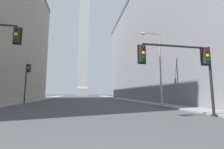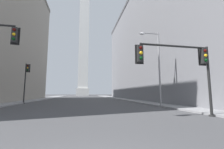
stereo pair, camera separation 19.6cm
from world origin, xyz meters
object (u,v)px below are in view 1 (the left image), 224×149
Objects in this scene: street_lamp at (158,61)px; traffic_light_mid_left at (27,77)px; obelisk at (84,41)px; traffic_light_near_right at (186,61)px.

traffic_light_mid_left is at bearing 151.24° from street_lamp.
obelisk is at bearing 82.54° from traffic_light_mid_left.
traffic_light_mid_left reaches higher than traffic_light_near_right.
traffic_light_mid_left is (-15.65, 16.67, 0.35)m from traffic_light_near_right.
obelisk is 11.34× the size of traffic_light_mid_left.
street_lamp reaches higher than traffic_light_mid_left.
obelisk is at bearing 96.32° from street_lamp.
traffic_light_near_right is 0.63× the size of street_lamp.
street_lamp is at bearing 76.37° from traffic_light_near_right.
traffic_light_near_right is at bearing -103.63° from street_lamp.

